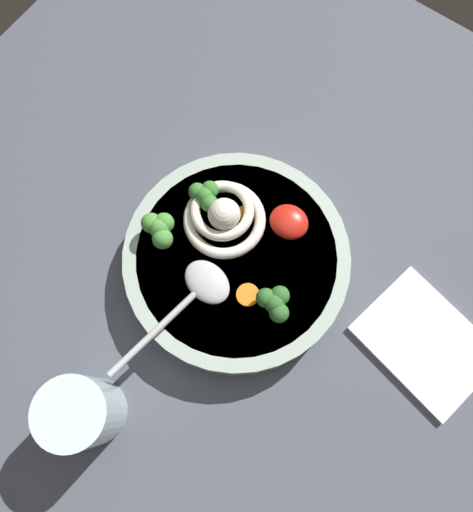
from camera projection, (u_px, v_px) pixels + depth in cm
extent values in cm
cube|color=#474C56|center=(247.00, 306.00, 65.07)|extent=(105.96, 105.96, 3.73)
cylinder|color=#9EB2A3|center=(237.00, 261.00, 62.39)|extent=(27.49, 27.49, 4.65)
cylinder|color=gold|center=(237.00, 261.00, 62.21)|extent=(24.19, 24.19, 4.28)
torus|color=silver|center=(225.00, 220.00, 60.73)|extent=(10.00, 10.00, 1.38)
torus|color=silver|center=(222.00, 211.00, 59.87)|extent=(10.71, 10.71, 1.24)
sphere|color=silver|center=(224.00, 214.00, 59.00)|extent=(3.88, 3.88, 3.88)
ellipsoid|color=#B7B7BC|center=(207.00, 282.00, 58.44)|extent=(6.64, 5.33, 1.60)
cylinder|color=#B7B7BC|center=(160.00, 327.00, 56.97)|extent=(3.26, 14.93, 0.80)
ellipsoid|color=red|center=(289.00, 222.00, 60.23)|extent=(4.80, 4.32, 2.16)
cylinder|color=#7A9E60|center=(160.00, 236.00, 60.18)|extent=(1.24, 1.24, 1.33)
sphere|color=#478938|center=(157.00, 230.00, 58.38)|extent=(2.43, 2.43, 2.43)
sphere|color=#478938|center=(149.00, 225.00, 58.79)|extent=(2.43, 2.43, 2.43)
sphere|color=#478938|center=(163.00, 239.00, 58.20)|extent=(2.43, 2.43, 2.43)
sphere|color=#478938|center=(164.00, 223.00, 58.82)|extent=(2.43, 2.43, 2.43)
cylinder|color=#7A9E60|center=(205.00, 201.00, 61.50)|extent=(1.10, 1.10, 1.18)
sphere|color=#38752D|center=(204.00, 196.00, 59.90)|extent=(2.15, 2.15, 2.15)
sphere|color=#38752D|center=(197.00, 192.00, 60.27)|extent=(2.15, 2.15, 2.15)
sphere|color=#38752D|center=(209.00, 203.00, 59.75)|extent=(2.15, 2.15, 2.15)
sphere|color=#38752D|center=(210.00, 190.00, 60.30)|extent=(2.15, 2.15, 2.15)
cylinder|color=#7A9E60|center=(273.00, 306.00, 57.82)|extent=(1.16, 1.16, 1.24)
sphere|color=#2D6628|center=(274.00, 303.00, 56.14)|extent=(2.27, 2.27, 2.27)
sphere|color=#2D6628|center=(266.00, 298.00, 56.52)|extent=(2.27, 2.27, 2.27)
sphere|color=#2D6628|center=(280.00, 312.00, 55.97)|extent=(2.27, 2.27, 2.27)
sphere|color=#2D6628|center=(280.00, 296.00, 56.55)|extent=(2.27, 2.27, 2.27)
cylinder|color=orange|center=(248.00, 295.00, 58.60)|extent=(2.74, 2.74, 0.49)
cylinder|color=orange|center=(244.00, 215.00, 61.36)|extent=(2.17, 2.17, 0.51)
cylinder|color=silver|center=(82.00, 413.00, 54.78)|extent=(7.80, 7.80, 10.06)
cube|color=white|center=(425.00, 342.00, 61.51)|extent=(17.34, 14.39, 0.80)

